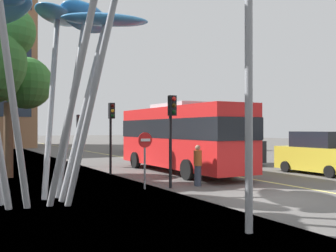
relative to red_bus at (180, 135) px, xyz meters
The scene contains 14 objects.
ground 8.82m from the red_bus, 102.14° to the right, with size 120.00×240.00×0.10m.
red_bus is the anchor object (origin of this frame).
leaf_sculpture 10.55m from the red_bus, 146.96° to the right, with size 7.67×9.49×8.25m.
traffic_light_kerb_near 5.57m from the red_bus, 124.33° to the right, with size 0.28×0.42×3.69m.
traffic_light_kerb_far 3.78m from the red_bus, 169.57° to the left, with size 0.28×0.42×3.68m.
traffic_light_island_mid 7.06m from the red_bus, 122.67° to the left, with size 0.28×0.42×3.24m.
car_parked_mid 7.34m from the red_bus, 34.65° to the right, with size 1.97×4.52×2.22m.
car_parked_far 6.42m from the red_bus, 22.10° to the left, with size 1.95×3.88×2.30m.
car_side_street 11.31m from the red_bus, 60.28° to the left, with size 2.09×4.42×2.19m.
car_far_side 18.18m from the red_bus, 71.60° to the left, with size 2.00×4.23×2.19m.
street_lamp 12.20m from the red_bus, 111.99° to the right, with size 1.56×0.44×7.16m.
tree_pavement_near 9.56m from the red_bus, 168.81° to the left, with size 5.23×5.35×8.08m.
pedestrian 5.07m from the red_bus, 112.29° to the right, with size 0.34×0.34×1.69m.
no_entry_sign 5.89m from the red_bus, 134.51° to the right, with size 0.60×0.12×2.23m.
Camera 1 is at (-9.55, -9.40, 2.38)m, focal length 40.99 mm.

